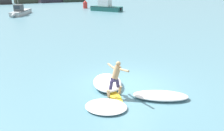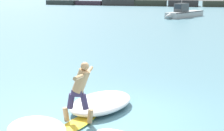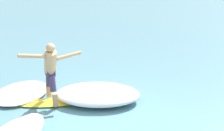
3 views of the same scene
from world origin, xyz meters
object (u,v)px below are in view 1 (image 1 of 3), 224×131
(surfer, at_px, (116,76))
(channel_marker_buoy, at_px, (85,5))
(small_boat_offshore, at_px, (105,7))
(surfboard, at_px, (115,96))
(fishing_boat_near_jetty, at_px, (20,12))

(surfer, relative_size, channel_marker_buoy, 0.88)
(small_boat_offshore, bearing_deg, surfer, -116.19)
(surfboard, xyz_separation_m, small_boat_offshore, (16.02, 32.45, 0.73))
(fishing_boat_near_jetty, relative_size, small_boat_offshore, 1.13)
(surfer, xyz_separation_m, small_boat_offshore, (15.94, 32.41, -0.21))
(surfer, height_order, channel_marker_buoy, channel_marker_buoy)
(surfboard, xyz_separation_m, channel_marker_buoy, (14.69, 39.77, 0.75))
(surfboard, bearing_deg, fishing_boat_near_jetty, 89.48)
(surfboard, xyz_separation_m, surfer, (0.08, 0.04, 0.93))
(small_boat_offshore, bearing_deg, fishing_boat_near_jetty, 175.68)
(fishing_boat_near_jetty, bearing_deg, surfboard, -90.52)
(surfboard, height_order, surfer, surfer)
(surfboard, distance_m, small_boat_offshore, 36.20)
(surfer, xyz_separation_m, channel_marker_buoy, (14.61, 39.74, -0.18))
(fishing_boat_near_jetty, bearing_deg, channel_marker_buoy, 23.09)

